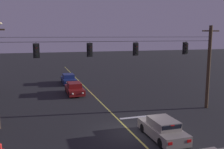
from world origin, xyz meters
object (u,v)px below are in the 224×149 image
Objects in this scene: car_oncoming_lead at (74,89)px; car_waiting_near_lane at (162,129)px; traffic_light_left_inner at (90,50)px; traffic_light_right_inner at (186,48)px; traffic_light_leftmost at (36,51)px; traffic_light_centre at (136,49)px; car_oncoming_trailing at (68,79)px.

car_waiting_near_lane is at bearing -76.07° from car_oncoming_lead.
traffic_light_left_inner is 1.00× the size of traffic_light_right_inner.
traffic_light_right_inner is 0.28× the size of car_waiting_near_lane.
traffic_light_centre is (8.10, 0.00, 0.00)m from traffic_light_leftmost.
traffic_light_centre reaches higher than car_oncoming_lead.
car_oncoming_lead is (-3.65, 14.73, -0.00)m from car_waiting_near_lane.
traffic_light_right_inner is 0.28× the size of car_oncoming_trailing.
traffic_light_centre and traffic_light_right_inner have the same top height.
traffic_light_left_inner reaches higher than car_oncoming_lead.
car_waiting_near_lane is (3.79, -5.22, -5.14)m from traffic_light_left_inner.
car_oncoming_trailing is (0.22, 6.91, 0.00)m from car_oncoming_lead.
traffic_light_left_inner reaches higher than car_oncoming_trailing.
traffic_light_right_inner is 0.28× the size of car_oncoming_lead.
traffic_light_centre is 7.33m from car_waiting_near_lane.
traffic_light_leftmost is at bearing 180.00° from traffic_light_left_inner.
car_oncoming_lead is (4.25, 9.51, -5.14)m from traffic_light_leftmost.
car_oncoming_lead is at bearing 132.44° from traffic_light_right_inner.
traffic_light_leftmost is at bearing -105.22° from car_oncoming_trailing.
traffic_light_left_inner is at bearing 125.97° from car_waiting_near_lane.
traffic_light_centre is 0.28× the size of car_oncoming_lead.
traffic_light_leftmost is 0.28× the size of car_oncoming_trailing.
traffic_light_leftmost is 8.10m from traffic_light_centre.
traffic_light_right_inner is 13.87m from car_oncoming_lead.
car_oncoming_trailing is (0.35, 16.42, -5.14)m from traffic_light_left_inner.
traffic_light_centre is at bearing 0.00° from traffic_light_leftmost.
car_oncoming_trailing is (-3.63, 16.42, -5.14)m from traffic_light_centre.
traffic_light_right_inner is (12.94, 0.00, 0.00)m from traffic_light_leftmost.
car_oncoming_lead is (0.14, 9.51, -5.14)m from traffic_light_left_inner.
traffic_light_right_inner is (8.83, 0.00, 0.00)m from traffic_light_left_inner.
traffic_light_right_inner is at bearing 0.00° from traffic_light_left_inner.
traffic_light_leftmost is 0.28× the size of car_waiting_near_lane.
car_waiting_near_lane is at bearing -54.03° from traffic_light_left_inner.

